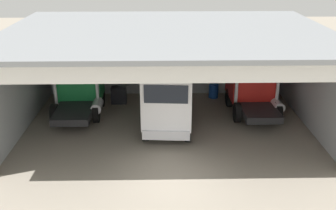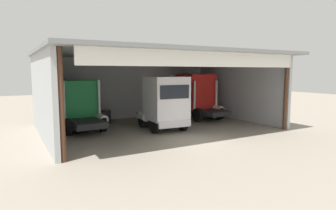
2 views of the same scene
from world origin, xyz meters
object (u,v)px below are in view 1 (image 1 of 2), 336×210
Objects in this scene: oil_drum at (214,91)px; tool_cart at (119,95)px; truck_white_center_left_bay at (167,99)px; truck_green_center_right_bay at (79,83)px; truck_red_yard_outside at (253,78)px.

tool_cart reaches higher than oil_drum.
truck_white_center_left_bay is at bearing -57.23° from tool_cart.
oil_drum is at bearing 7.95° from tool_cart.
tool_cart is at bearing 31.22° from truck_green_center_right_bay.
truck_white_center_left_bay is 1.04× the size of truck_red_yard_outside.
truck_green_center_right_bay is 9.70m from truck_red_yard_outside.
truck_red_yard_outside is 3.25m from oil_drum.
tool_cart is at bearing -53.00° from truck_white_center_left_bay.
truck_white_center_left_bay is at bearing -33.26° from truck_green_center_right_bay.
truck_red_yard_outside is at bearing -1.38° from truck_green_center_right_bay.
truck_red_yard_outside is (4.83, 2.99, 0.06)m from truck_white_center_left_bay.
oil_drum is 0.87× the size of tool_cart.
tool_cart is (-7.65, 1.38, -1.45)m from truck_red_yard_outside.
truck_green_center_right_bay is 2.70m from tool_cart.
tool_cart is (2.05, 1.28, -1.22)m from truck_green_center_right_bay.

